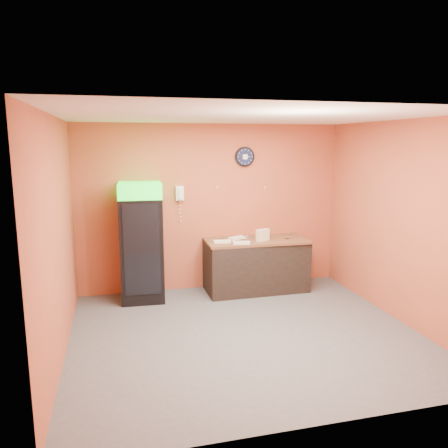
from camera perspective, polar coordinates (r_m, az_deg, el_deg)
name	(u,v)px	position (r m, az deg, el deg)	size (l,w,h in m)	color
floor	(245,333)	(5.96, 2.74, -14.08)	(4.50, 4.50, 0.00)	#47474C
back_wall	(212,207)	(7.44, -1.61, 2.17)	(4.50, 0.02, 2.80)	#BE4F35
left_wall	(57,239)	(5.34, -20.92, -1.88)	(0.02, 4.00, 2.80)	#BE4F35
right_wall	(401,222)	(6.54, 22.10, 0.23)	(0.02, 4.00, 2.80)	#BE4F35
ceiling	(247,116)	(5.43, 3.01, 13.87)	(4.50, 4.00, 0.02)	white
beverage_cooler	(142,244)	(6.98, -10.67, -2.60)	(0.69, 0.70, 1.88)	black
prep_counter	(256,266)	(7.47, 4.19, -5.49)	(1.70, 0.75, 0.85)	black
wall_clock	(245,157)	(7.48, 2.72, 8.78)	(0.33, 0.06, 0.33)	black
wall_phone	(180,193)	(7.25, -5.81, 4.02)	(0.13, 0.11, 0.24)	white
butcher_paper	(256,241)	(7.36, 4.24, -2.17)	(1.71, 0.78, 0.04)	brown
sub_roll_stack	(263,235)	(7.22, 5.07, -1.45)	(0.25, 0.16, 0.20)	beige
wrapped_sandwich_left	(222,242)	(7.08, -0.26, -2.31)	(0.28, 0.11, 0.04)	silver
wrapped_sandwich_mid	(241,243)	(7.01, 2.30, -2.46)	(0.27, 0.11, 0.04)	silver
wrapped_sandwich_right	(236,238)	(7.34, 1.64, -1.84)	(0.29, 0.11, 0.04)	silver
kitchen_tool	(248,237)	(7.37, 3.11, -1.74)	(0.06, 0.06, 0.06)	silver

